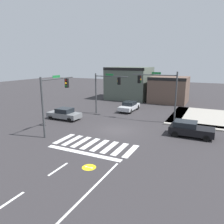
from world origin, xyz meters
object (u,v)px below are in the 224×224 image
(traffic_signal_northeast, at_px, (159,87))
(car_gray, at_px, (64,114))
(traffic_signal_northwest, at_px, (106,86))
(traffic_signal_southwest, at_px, (54,93))
(car_black, at_px, (190,129))
(car_silver, at_px, (129,106))

(traffic_signal_northeast, bearing_deg, car_gray, 21.53)
(traffic_signal_northwest, bearing_deg, traffic_signal_northeast, -2.67)
(traffic_signal_southwest, height_order, traffic_signal_northeast, traffic_signal_northeast)
(traffic_signal_northwest, distance_m, car_gray, 6.67)
(traffic_signal_northeast, bearing_deg, car_black, 135.21)
(car_black, height_order, car_silver, car_black)
(traffic_signal_southwest, distance_m, car_gray, 6.27)
(car_black, relative_size, car_silver, 0.91)
(traffic_signal_northeast, height_order, car_silver, traffic_signal_northeast)
(car_gray, bearing_deg, car_silver, 54.76)
(traffic_signal_southwest, xyz_separation_m, traffic_signal_northeast, (8.31, 8.93, 0.12))
(traffic_signal_northwest, xyz_separation_m, car_black, (11.46, -4.51, -3.14))
(car_silver, bearing_deg, traffic_signal_northwest, -31.37)
(traffic_signal_northwest, xyz_separation_m, car_silver, (2.06, 3.38, -3.18))
(car_black, bearing_deg, traffic_signal_southwest, -159.15)
(traffic_signal_northwest, distance_m, car_black, 12.71)
(traffic_signal_northwest, height_order, car_silver, traffic_signal_northwest)
(traffic_signal_southwest, relative_size, car_gray, 1.38)
(car_gray, xyz_separation_m, car_silver, (5.66, 8.01, 0.01))
(traffic_signal_northwest, relative_size, car_black, 1.35)
(traffic_signal_northeast, height_order, car_black, traffic_signal_northeast)
(traffic_signal_northeast, distance_m, car_black, 6.84)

